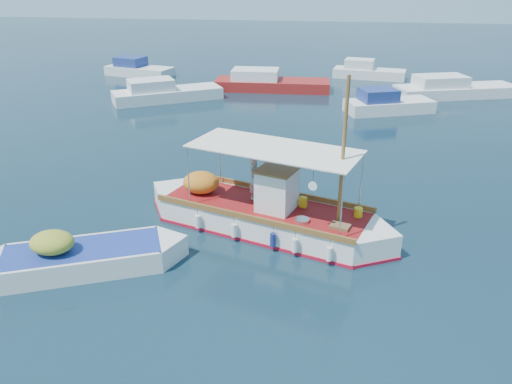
# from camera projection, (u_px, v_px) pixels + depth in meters

# --- Properties ---
(ground) EXTENTS (160.00, 160.00, 0.00)m
(ground) POSITION_uv_depth(u_px,v_px,m) (275.00, 226.00, 18.72)
(ground) COLOR black
(ground) RESTS_ON ground
(fishing_caique) EXTENTS (9.51, 4.84, 6.10)m
(fishing_caique) POSITION_uv_depth(u_px,v_px,m) (263.00, 215.00, 18.37)
(fishing_caique) COLOR white
(fishing_caique) RESTS_ON ground
(dinghy) EXTENTS (6.15, 3.65, 1.64)m
(dinghy) POSITION_uv_depth(u_px,v_px,m) (81.00, 259.00, 15.90)
(dinghy) COLOR white
(dinghy) RESTS_ON ground
(bg_boat_nw) EXTENTS (7.89, 6.09, 1.80)m
(bg_boat_nw) POSITION_uv_depth(u_px,v_px,m) (164.00, 94.00, 36.27)
(bg_boat_nw) COLOR silver
(bg_boat_nw) RESTS_ON ground
(bg_boat_n) EXTENTS (9.07, 3.09, 1.80)m
(bg_boat_n) POSITION_uv_depth(u_px,v_px,m) (269.00, 84.00, 39.47)
(bg_boat_n) COLOR maroon
(bg_boat_n) RESTS_ON ground
(bg_boat_ne) EXTENTS (6.16, 4.08, 1.80)m
(bg_boat_ne) POSITION_uv_depth(u_px,v_px,m) (387.00, 105.00, 33.30)
(bg_boat_ne) COLOR silver
(bg_boat_ne) RESTS_ON ground
(bg_boat_e) EXTENTS (9.45, 5.28, 1.80)m
(bg_boat_e) POSITION_uv_depth(u_px,v_px,m) (453.00, 90.00, 37.37)
(bg_boat_e) COLOR silver
(bg_boat_e) RESTS_ON ground
(bg_boat_far_w) EXTENTS (6.45, 3.75, 1.80)m
(bg_boat_far_w) POSITION_uv_depth(u_px,v_px,m) (138.00, 70.00, 44.74)
(bg_boat_far_w) COLOR silver
(bg_boat_far_w) RESTS_ON ground
(bg_boat_far_n) EXTENTS (6.36, 3.00, 1.80)m
(bg_boat_far_n) POSITION_uv_depth(u_px,v_px,m) (367.00, 72.00, 43.69)
(bg_boat_far_n) COLOR silver
(bg_boat_far_n) RESTS_ON ground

